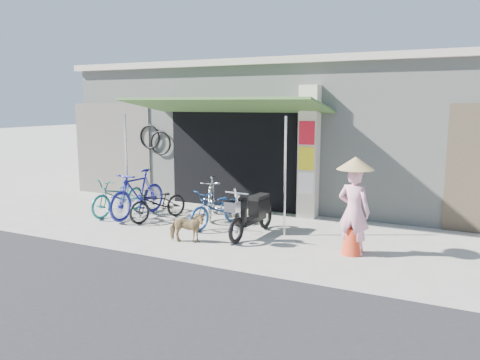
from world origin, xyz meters
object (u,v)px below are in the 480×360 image
at_px(bike_blue, 138,194).
at_px(moped, 253,213).
at_px(bike_navy, 217,208).
at_px(bike_silver, 212,198).
at_px(street_dog, 186,228).
at_px(bike_black, 159,203).
at_px(nun, 354,206).
at_px(bike_teal, 119,196).

distance_m(bike_blue, moped, 3.01).
relative_size(bike_navy, moped, 0.89).
relative_size(bike_silver, street_dog, 2.21).
bearing_deg(bike_black, bike_blue, -166.41).
bearing_deg(bike_silver, bike_blue, 179.85).
xyz_separation_m(street_dog, nun, (2.96, 0.68, 0.56)).
height_order(bike_blue, nun, nun).
xyz_separation_m(bike_navy, moped, (0.96, -0.27, 0.04)).
bearing_deg(nun, bike_blue, 2.10).
bearing_deg(street_dog, bike_silver, -2.18).
distance_m(moped, nun, 2.12).
bearing_deg(bike_blue, bike_teal, -178.27).
bearing_deg(bike_navy, moped, -1.40).
height_order(bike_silver, moped, moped).
relative_size(bike_teal, moped, 0.96).
relative_size(bike_black, bike_navy, 0.98).
bearing_deg(bike_blue, bike_navy, 5.03).
height_order(bike_silver, nun, nun).
relative_size(moped, nun, 1.01).
relative_size(bike_teal, bike_silver, 1.09).
bearing_deg(bike_navy, bike_silver, 141.33).
distance_m(bike_silver, moped, 1.74).
bearing_deg(nun, bike_navy, -2.91).
xyz_separation_m(bike_silver, nun, (3.52, -1.27, 0.39)).
xyz_separation_m(bike_blue, bike_navy, (2.05, 0.04, -0.14)).
bearing_deg(bike_blue, street_dog, -26.81).
height_order(bike_teal, bike_silver, bike_silver).
xyz_separation_m(bike_teal, moped, (3.57, -0.25, 0.01)).
bearing_deg(street_dog, bike_navy, -15.81).
xyz_separation_m(street_dog, moped, (0.91, 1.01, 0.15)).
relative_size(bike_teal, bike_blue, 0.92).
bearing_deg(bike_black, nun, 11.34).
xyz_separation_m(bike_blue, nun, (5.06, -0.56, 0.31)).
distance_m(bike_navy, street_dog, 1.29).
bearing_deg(bike_navy, bike_teal, -165.08).
height_order(bike_navy, nun, nun).
height_order(bike_teal, bike_navy, bike_teal).
relative_size(bike_silver, bike_navy, 1.00).
relative_size(bike_silver, moped, 0.89).
height_order(bike_navy, street_dog, bike_navy).
distance_m(bike_teal, bike_silver, 2.22).
relative_size(bike_blue, bike_silver, 1.18).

